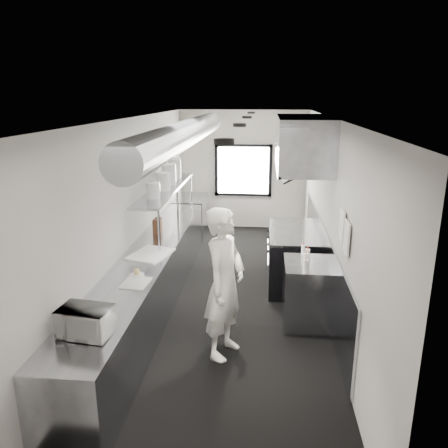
% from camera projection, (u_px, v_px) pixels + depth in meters
% --- Properties ---
extents(floor, '(3.00, 8.00, 0.01)m').
position_uv_depth(floor, '(229.00, 297.00, 7.08)').
color(floor, black).
rests_on(floor, ground).
extents(ceiling, '(3.00, 8.00, 0.01)m').
position_uv_depth(ceiling, '(230.00, 118.00, 6.30)').
color(ceiling, beige).
rests_on(ceiling, wall_back).
extents(wall_back, '(3.00, 0.02, 2.80)m').
position_uv_depth(wall_back, '(243.00, 170.00, 10.51)').
color(wall_back, '#B2AEA9').
rests_on(wall_back, floor).
extents(wall_front, '(3.00, 0.02, 2.80)m').
position_uv_depth(wall_front, '(179.00, 370.00, 2.87)').
color(wall_front, '#B2AEA9').
rests_on(wall_front, floor).
extents(wall_left, '(0.02, 8.00, 2.80)m').
position_uv_depth(wall_left, '(133.00, 211.00, 6.83)').
color(wall_left, '#B2AEA9').
rests_on(wall_left, floor).
extents(wall_right, '(0.02, 8.00, 2.80)m').
position_uv_depth(wall_right, '(330.00, 216.00, 6.56)').
color(wall_right, '#B2AEA9').
rests_on(wall_right, floor).
extents(wall_cladding, '(0.03, 5.50, 1.10)m').
position_uv_depth(wall_cladding, '(323.00, 262.00, 7.08)').
color(wall_cladding, gray).
rests_on(wall_cladding, wall_right).
extents(hvac_duct, '(0.40, 6.40, 0.40)m').
position_uv_depth(hvac_duct, '(187.00, 133.00, 6.82)').
color(hvac_duct, '#919599').
rests_on(hvac_duct, ceiling).
extents(service_window, '(1.36, 0.05, 1.25)m').
position_uv_depth(service_window, '(243.00, 170.00, 10.48)').
color(service_window, white).
rests_on(service_window, wall_back).
extents(exhaust_hood, '(0.81, 2.20, 0.88)m').
position_uv_depth(exhaust_hood, '(302.00, 143.00, 6.98)').
color(exhaust_hood, gray).
rests_on(exhaust_hood, ceiling).
extents(prep_counter, '(0.70, 6.00, 0.90)m').
position_uv_depth(prep_counter, '(150.00, 281.00, 6.58)').
color(prep_counter, gray).
rests_on(prep_counter, floor).
extents(pass_shelf, '(0.45, 3.00, 0.68)m').
position_uv_depth(pass_shelf, '(166.00, 189.00, 7.72)').
color(pass_shelf, gray).
rests_on(pass_shelf, prep_counter).
extents(range, '(0.88, 1.60, 0.94)m').
position_uv_depth(range, '(293.00, 257.00, 7.53)').
color(range, black).
rests_on(range, floor).
extents(bottle_station, '(0.65, 0.80, 0.90)m').
position_uv_depth(bottle_station, '(307.00, 293.00, 6.18)').
color(bottle_station, gray).
rests_on(bottle_station, floor).
extents(far_work_table, '(0.70, 1.20, 0.90)m').
position_uv_depth(far_work_table, '(191.00, 216.00, 10.12)').
color(far_work_table, gray).
rests_on(far_work_table, floor).
extents(notice_sheet_a, '(0.02, 0.28, 0.38)m').
position_uv_depth(notice_sheet_a, '(342.00, 225.00, 5.36)').
color(notice_sheet_a, white).
rests_on(notice_sheet_a, wall_right).
extents(notice_sheet_b, '(0.02, 0.28, 0.38)m').
position_uv_depth(notice_sheet_b, '(347.00, 238.00, 5.04)').
color(notice_sheet_b, white).
rests_on(notice_sheet_b, wall_right).
extents(line_cook, '(0.66, 0.80, 1.88)m').
position_uv_depth(line_cook, '(225.00, 284.00, 5.31)').
color(line_cook, white).
rests_on(line_cook, floor).
extents(microwave, '(0.50, 0.41, 0.28)m').
position_uv_depth(microwave, '(86.00, 321.00, 4.22)').
color(microwave, silver).
rests_on(microwave, prep_counter).
extents(deli_tub_a, '(0.14, 0.14, 0.09)m').
position_uv_depth(deli_tub_a, '(74.00, 331.00, 4.23)').
color(deli_tub_a, '#B2BEAF').
rests_on(deli_tub_a, prep_counter).
extents(deli_tub_b, '(0.15, 0.15, 0.09)m').
position_uv_depth(deli_tub_b, '(83.00, 318.00, 4.47)').
color(deli_tub_b, '#B2BEAF').
rests_on(deli_tub_b, prep_counter).
extents(newspaper, '(0.33, 0.40, 0.01)m').
position_uv_depth(newspaper, '(136.00, 283.00, 5.41)').
color(newspaper, silver).
rests_on(newspaper, prep_counter).
extents(small_plate, '(0.24, 0.24, 0.02)m').
position_uv_depth(small_plate, '(137.00, 275.00, 5.64)').
color(small_plate, silver).
rests_on(small_plate, prep_counter).
extents(pastry, '(0.08, 0.08, 0.08)m').
position_uv_depth(pastry, '(137.00, 272.00, 5.63)').
color(pastry, '#D2C26E').
rests_on(pastry, small_plate).
extents(cutting_board, '(0.65, 0.76, 0.02)m').
position_uv_depth(cutting_board, '(151.00, 254.00, 6.38)').
color(cutting_board, white).
rests_on(cutting_board, prep_counter).
extents(knife_block, '(0.11, 0.23, 0.24)m').
position_uv_depth(knife_block, '(157.00, 226.00, 7.37)').
color(knife_block, brown).
rests_on(knife_block, prep_counter).
extents(plate_stack_a, '(0.24, 0.24, 0.25)m').
position_uv_depth(plate_stack_a, '(153.00, 190.00, 6.86)').
color(plate_stack_a, silver).
rests_on(plate_stack_a, pass_shelf).
extents(plate_stack_b, '(0.30, 0.30, 0.31)m').
position_uv_depth(plate_stack_b, '(163.00, 181.00, 7.43)').
color(plate_stack_b, silver).
rests_on(plate_stack_b, pass_shelf).
extents(plate_stack_c, '(0.31, 0.31, 0.37)m').
position_uv_depth(plate_stack_c, '(169.00, 174.00, 7.91)').
color(plate_stack_c, silver).
rests_on(plate_stack_c, pass_shelf).
extents(plate_stack_d, '(0.27, 0.27, 0.39)m').
position_uv_depth(plate_stack_d, '(175.00, 169.00, 8.44)').
color(plate_stack_d, silver).
rests_on(plate_stack_d, pass_shelf).
extents(squeeze_bottle_a, '(0.08, 0.08, 0.18)m').
position_uv_depth(squeeze_bottle_a, '(306.00, 266.00, 5.71)').
color(squeeze_bottle_a, white).
rests_on(squeeze_bottle_a, bottle_station).
extents(squeeze_bottle_b, '(0.08, 0.08, 0.20)m').
position_uv_depth(squeeze_bottle_b, '(306.00, 260.00, 5.89)').
color(squeeze_bottle_b, white).
rests_on(squeeze_bottle_b, bottle_station).
extents(squeeze_bottle_c, '(0.07, 0.07, 0.20)m').
position_uv_depth(squeeze_bottle_c, '(307.00, 256.00, 6.05)').
color(squeeze_bottle_c, white).
rests_on(squeeze_bottle_c, bottle_station).
extents(squeeze_bottle_d, '(0.07, 0.07, 0.17)m').
position_uv_depth(squeeze_bottle_d, '(307.00, 255.00, 6.15)').
color(squeeze_bottle_d, white).
rests_on(squeeze_bottle_d, bottle_station).
extents(squeeze_bottle_e, '(0.06, 0.06, 0.16)m').
position_uv_depth(squeeze_bottle_e, '(303.00, 250.00, 6.36)').
color(squeeze_bottle_e, white).
rests_on(squeeze_bottle_e, bottle_station).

